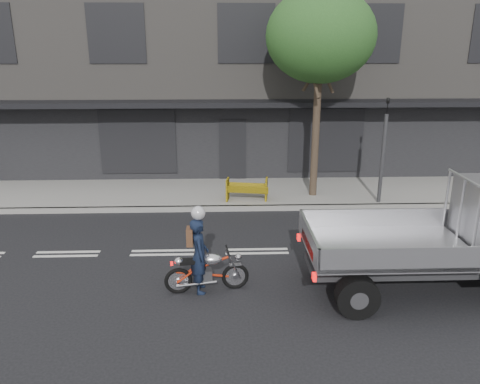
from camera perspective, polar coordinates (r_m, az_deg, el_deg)
name	(u,v)px	position (r m, az deg, el deg)	size (l,w,h in m)	color
ground	(257,251)	(12.05, 2.06, -7.25)	(80.00, 80.00, 0.00)	black
sidewalk	(248,193)	(16.40, 0.94, -0.10)	(32.00, 3.20, 0.15)	gray
kerb	(250,208)	(14.88, 1.25, -1.97)	(32.00, 0.20, 0.15)	gray
building_main	(241,68)	(22.24, 0.12, 14.88)	(26.00, 10.00, 8.00)	slate
street_tree	(320,37)	(15.40, 9.78, 18.17)	(3.40, 3.40, 6.74)	#382B21
traffic_light_pole	(383,157)	(15.48, 16.99, 4.11)	(0.12, 0.12, 3.50)	#2D2D30
motorcycle	(207,270)	(10.08, -4.05, -9.49)	(1.81, 0.53, 0.93)	black
rider	(199,256)	(9.93, -4.97, -7.73)	(0.60, 0.39, 1.64)	black
construction_barrier	(247,191)	(15.11, 0.89, 0.17)	(1.37, 0.55, 0.76)	yellow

